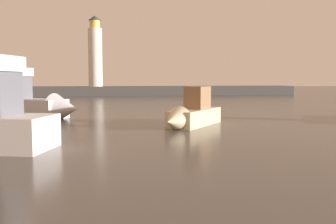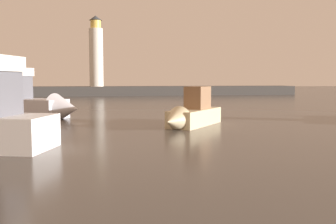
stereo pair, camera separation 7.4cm
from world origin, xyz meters
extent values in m
plane|color=#4C4742|center=(0.00, 33.44, 0.00)|extent=(220.00, 220.00, 0.00)
cube|color=#423F3D|center=(0.00, 66.88, 0.82)|extent=(63.42, 5.74, 1.64)
cylinder|color=silver|center=(-5.48, 66.88, 6.78)|extent=(2.46, 2.46, 10.29)
cylinder|color=#F2CC59|center=(-5.48, 66.88, 12.65)|extent=(1.84, 1.84, 1.44)
cone|color=#33383D|center=(-5.48, 66.88, 13.78)|extent=(2.21, 2.21, 0.82)
cube|color=beige|center=(1.12, 21.48, 0.52)|extent=(4.41, 4.90, 1.03)
cone|color=beige|center=(-0.70, 19.23, 0.57)|extent=(2.18, 2.16, 1.59)
cube|color=#8C6647|center=(1.37, 21.80, 1.75)|extent=(1.98, 2.06, 1.44)
cube|color=silver|center=(-10.74, 28.92, 0.71)|extent=(7.21, 5.91, 1.43)
cone|color=silver|center=(-7.30, 26.60, 0.78)|extent=(2.99, 3.03, 2.24)
cube|color=#595960|center=(-11.33, 29.31, 2.31)|extent=(2.58, 2.39, 1.76)
cube|color=silver|center=(-11.33, 29.31, 3.50)|extent=(2.84, 2.63, 0.62)
camera|label=1|loc=(-4.86, -1.47, 2.93)|focal=39.78mm
camera|label=2|loc=(-4.79, -1.49, 2.93)|focal=39.78mm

